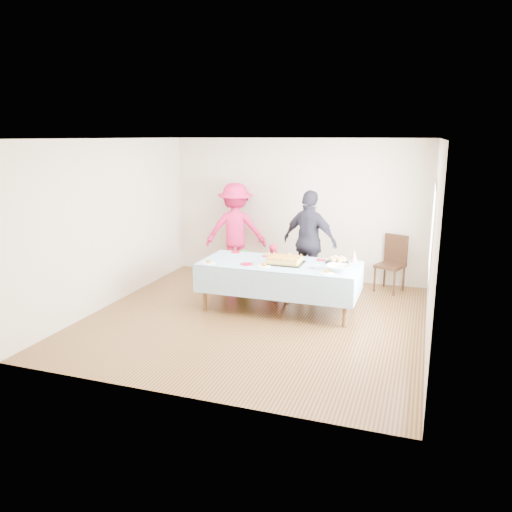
{
  "coord_description": "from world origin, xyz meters",
  "views": [
    {
      "loc": [
        2.37,
        -6.85,
        2.74
      ],
      "look_at": [
        -0.08,
        0.3,
        0.91
      ],
      "focal_mm": 35.0,
      "sensor_mm": 36.0,
      "label": 1
    }
  ],
  "objects_px": {
    "adult_left": "(236,230)",
    "dining_chair": "(393,260)",
    "party_table": "(280,266)",
    "birthday_cake": "(284,260)"
  },
  "relations": [
    {
      "from": "party_table",
      "to": "dining_chair",
      "type": "distance_m",
      "value": 2.34
    },
    {
      "from": "party_table",
      "to": "adult_left",
      "type": "distance_m",
      "value": 2.21
    },
    {
      "from": "birthday_cake",
      "to": "adult_left",
      "type": "bearing_deg",
      "value": 131.08
    },
    {
      "from": "adult_left",
      "to": "dining_chair",
      "type": "bearing_deg",
      "value": 163.54
    },
    {
      "from": "birthday_cake",
      "to": "adult_left",
      "type": "xyz_separation_m",
      "value": [
        -1.48,
        1.7,
        0.09
      ]
    },
    {
      "from": "party_table",
      "to": "dining_chair",
      "type": "relative_size",
      "value": 2.46
    },
    {
      "from": "party_table",
      "to": "birthday_cake",
      "type": "relative_size",
      "value": 4.26
    },
    {
      "from": "adult_left",
      "to": "birthday_cake",
      "type": "bearing_deg",
      "value": 115.09
    },
    {
      "from": "dining_chair",
      "to": "adult_left",
      "type": "xyz_separation_m",
      "value": [
        -3.03,
        0.02,
        0.36
      ]
    },
    {
      "from": "dining_chair",
      "to": "adult_left",
      "type": "relative_size",
      "value": 0.55
    }
  ]
}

